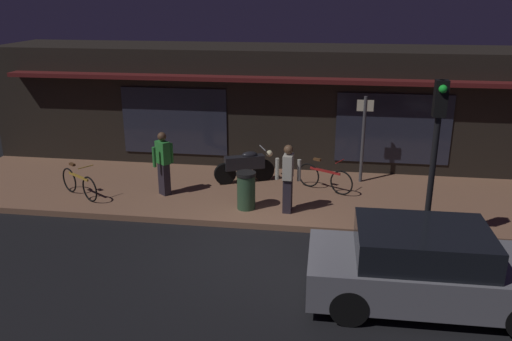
% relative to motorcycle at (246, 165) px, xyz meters
% --- Properties ---
extents(ground_plane, '(60.00, 60.00, 0.00)m').
position_rel_motorcycle_xyz_m(ground_plane, '(0.82, -3.70, -0.65)').
color(ground_plane, black).
extents(sidewalk_slab, '(18.00, 4.00, 0.15)m').
position_rel_motorcycle_xyz_m(sidewalk_slab, '(0.82, -0.70, -0.57)').
color(sidewalk_slab, '#8C6047').
rests_on(sidewalk_slab, ground_plane).
extents(storefront_building, '(18.00, 3.30, 3.60)m').
position_rel_motorcycle_xyz_m(storefront_building, '(0.82, 2.69, 1.16)').
color(storefront_building, black).
rests_on(storefront_building, ground_plane).
extents(motorcycle, '(1.60, 0.87, 0.97)m').
position_rel_motorcycle_xyz_m(motorcycle, '(0.00, 0.00, 0.00)').
color(motorcycle, black).
rests_on(motorcycle, sidewalk_slab).
extents(bicycle_parked, '(1.40, 0.96, 0.91)m').
position_rel_motorcycle_xyz_m(bicycle_parked, '(-4.06, -1.70, -0.14)').
color(bicycle_parked, black).
rests_on(bicycle_parked, sidewalk_slab).
extents(bicycle_extra, '(1.47, 0.84, 0.91)m').
position_rel_motorcycle_xyz_m(bicycle_extra, '(2.18, -0.34, -0.14)').
color(bicycle_extra, black).
rests_on(bicycle_extra, sidewalk_slab).
extents(person_photographer, '(0.45, 0.53, 1.67)m').
position_rel_motorcycle_xyz_m(person_photographer, '(-1.94, -1.21, 0.38)').
color(person_photographer, '#28232D').
rests_on(person_photographer, sidewalk_slab).
extents(person_bystander, '(0.61, 0.39, 1.67)m').
position_rel_motorcycle_xyz_m(person_bystander, '(1.33, -1.91, 0.38)').
color(person_bystander, '#28232D').
rests_on(person_bystander, sidewalk_slab).
extents(sign_post, '(0.44, 0.09, 2.40)m').
position_rel_motorcycle_xyz_m(sign_post, '(3.16, 0.52, 0.86)').
color(sign_post, '#47474C').
rests_on(sign_post, sidewalk_slab).
extents(trash_bin, '(0.48, 0.48, 0.93)m').
position_rel_motorcycle_xyz_m(trash_bin, '(0.32, -1.84, -0.03)').
color(trash_bin, '#2D4C33').
rests_on(trash_bin, sidewalk_slab).
extents(traffic_light_pole, '(0.24, 0.33, 3.60)m').
position_rel_motorcycle_xyz_m(traffic_light_pole, '(4.31, -3.30, 1.83)').
color(traffic_light_pole, black).
rests_on(traffic_light_pole, ground_plane).
extents(parked_car_near, '(4.12, 1.82, 1.42)m').
position_rel_motorcycle_xyz_m(parked_car_near, '(4.00, -5.24, 0.06)').
color(parked_car_near, black).
rests_on(parked_car_near, ground_plane).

